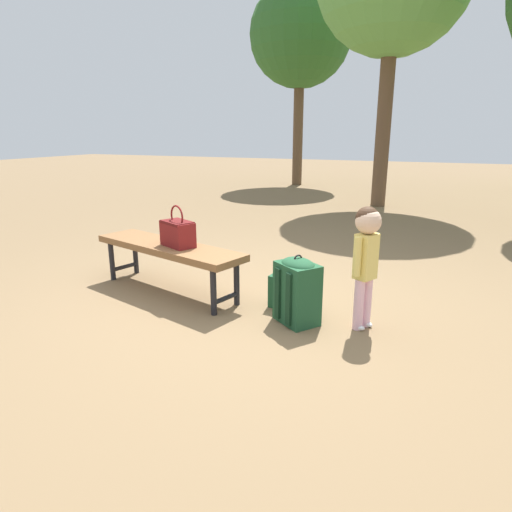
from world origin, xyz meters
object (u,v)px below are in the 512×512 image
(park_bench, at_px, (168,250))
(tree_back, at_px, (300,36))
(child_standing, at_px, (366,249))
(backpack_small, at_px, (280,288))
(handbag, at_px, (178,232))
(backpack_large, at_px, (297,289))

(park_bench, distance_m, tree_back, 9.37)
(child_standing, relative_size, tree_back, 0.18)
(backpack_small, bearing_deg, tree_back, 106.92)
(park_bench, distance_m, handbag, 0.22)
(child_standing, xyz_separation_m, tree_back, (-3.31, 8.70, 3.17))
(child_standing, relative_size, backpack_small, 2.89)
(tree_back, bearing_deg, backpack_small, -73.08)
(handbag, bearing_deg, backpack_large, -8.66)
(handbag, relative_size, tree_back, 0.07)
(backpack_small, xyz_separation_m, tree_back, (-2.59, 8.53, 3.62))
(child_standing, height_order, backpack_small, child_standing)
(park_bench, height_order, tree_back, tree_back)
(handbag, xyz_separation_m, backpack_large, (1.17, -0.18, -0.30))
(child_standing, distance_m, backpack_small, 0.86)
(backpack_large, relative_size, backpack_small, 1.71)
(park_bench, xyz_separation_m, backpack_large, (1.29, -0.20, -0.12))
(backpack_large, bearing_deg, park_bench, 171.09)
(park_bench, height_order, handbag, handbag)
(child_standing, xyz_separation_m, backpack_large, (-0.48, -0.10, -0.34))
(backpack_small, bearing_deg, park_bench, -176.35)
(handbag, distance_m, backpack_small, 1.03)
(handbag, bearing_deg, tree_back, 100.90)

